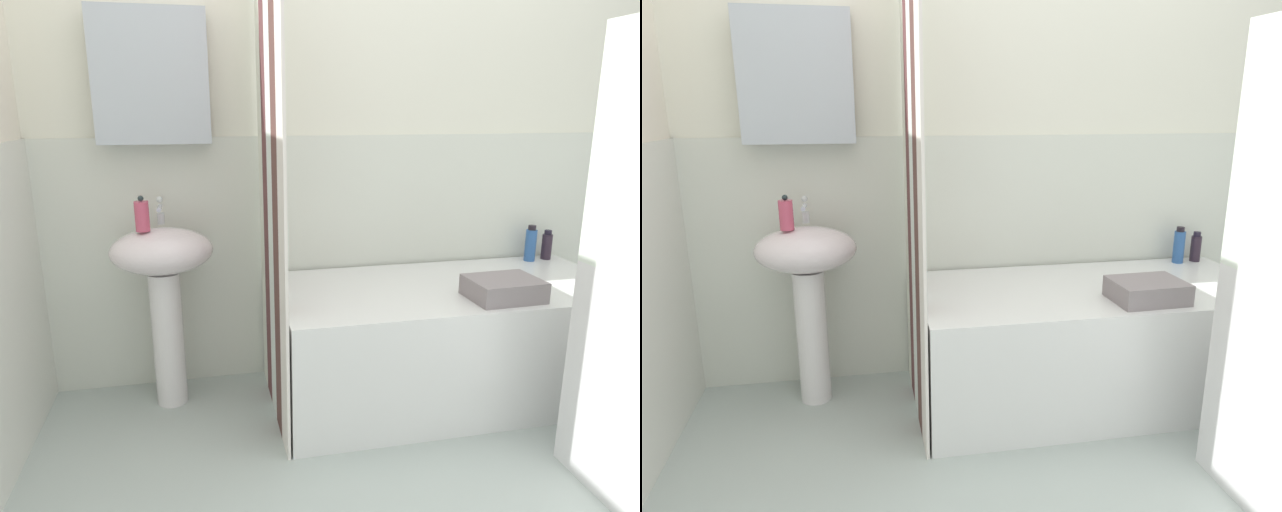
{
  "view_description": "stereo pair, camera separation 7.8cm",
  "coord_description": "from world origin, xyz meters",
  "views": [
    {
      "loc": [
        -0.82,
        -1.41,
        1.33
      ],
      "look_at": [
        -0.33,
        0.81,
        0.72
      ],
      "focal_mm": 31.32,
      "sensor_mm": 36.0,
      "label": 1
    },
    {
      "loc": [
        -0.75,
        -1.43,
        1.33
      ],
      "look_at": [
        -0.33,
        0.81,
        0.72
      ],
      "focal_mm": 31.32,
      "sensor_mm": 36.0,
      "label": 2
    }
  ],
  "objects": [
    {
      "name": "towel_folded",
      "position": [
        0.43,
        0.62,
        0.59
      ],
      "size": [
        0.3,
        0.24,
        0.09
      ],
      "primitive_type": "cube",
      "rotation": [
        0.0,
        0.0,
        0.03
      ],
      "color": "gray",
      "rests_on": "bathtub"
    },
    {
      "name": "shower_curtain",
      "position": [
        -0.53,
        0.84,
        1.0
      ],
      "size": [
        0.01,
        0.76,
        2.0
      ],
      "color": "white",
      "rests_on": "ground_plane"
    },
    {
      "name": "shampoo_bottle",
      "position": [
        0.88,
        1.14,
        0.63
      ],
      "size": [
        0.06,
        0.06,
        0.19
      ],
      "color": "#2E5A9D",
      "rests_on": "bathtub"
    },
    {
      "name": "lotion_bottle",
      "position": [
        0.99,
        1.15,
        0.61
      ],
      "size": [
        0.05,
        0.05,
        0.16
      ],
      "color": "#2E222F",
      "rests_on": "bathtub"
    },
    {
      "name": "sink",
      "position": [
        -0.99,
        1.03,
        0.61
      ],
      "size": [
        0.44,
        0.34,
        0.83
      ],
      "color": "white",
      "rests_on": "ground_plane"
    },
    {
      "name": "wall_back_tiled",
      "position": [
        -0.06,
        1.26,
        1.14
      ],
      "size": [
        3.6,
        0.18,
        2.4
      ],
      "color": "white",
      "rests_on": "ground_plane"
    },
    {
      "name": "soap_dispenser",
      "position": [
        -1.06,
        0.99,
        0.89
      ],
      "size": [
        0.06,
        0.06,
        0.15
      ],
      "color": "#CC4B69",
      "rests_on": "sink"
    },
    {
      "name": "faucet",
      "position": [
        -0.99,
        1.11,
        0.89
      ],
      "size": [
        0.03,
        0.12,
        0.12
      ],
      "color": "silver",
      "rests_on": "sink"
    },
    {
      "name": "bathtub",
      "position": [
        0.29,
        0.84,
        0.27
      ],
      "size": [
        1.6,
        0.76,
        0.54
      ],
      "primitive_type": "cube",
      "color": "white",
      "rests_on": "ground_plane"
    }
  ]
}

